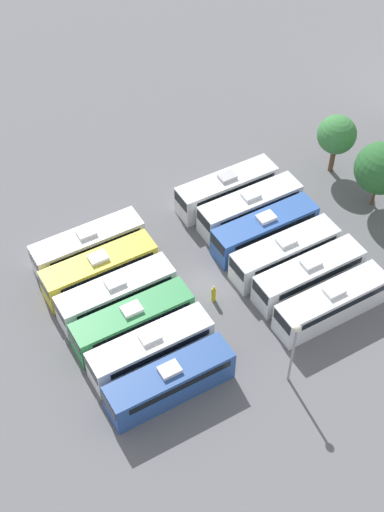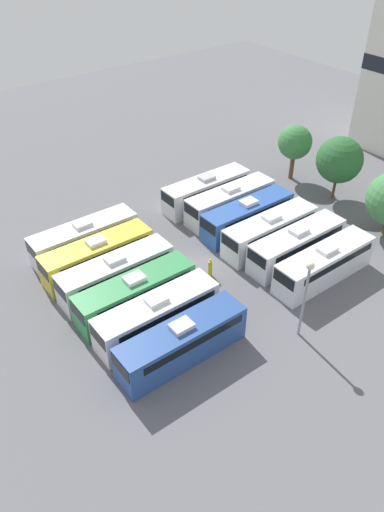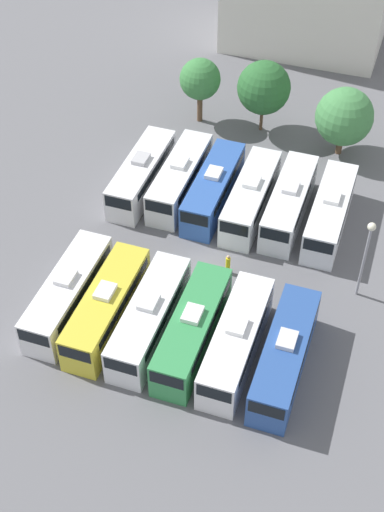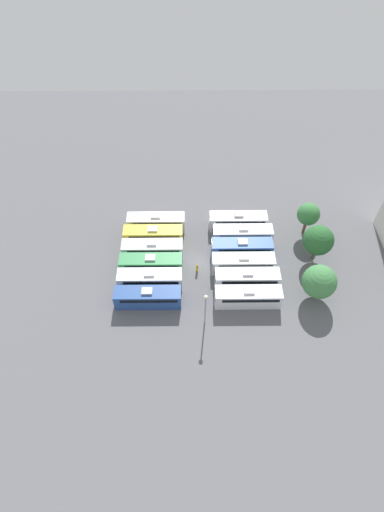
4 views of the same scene
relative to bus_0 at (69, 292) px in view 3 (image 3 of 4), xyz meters
The scene contains 18 objects.
ground_plane 10.89m from the bus_0, 42.70° to the left, with size 115.83×115.83×0.00m, color slate.
bus_0 is the anchor object (origin of this frame).
bus_1 3.17m from the bus_0, ahead, with size 2.63×10.14×3.36m.
bus_2 6.35m from the bus_0, ahead, with size 2.63×10.14×3.36m.
bus_3 9.51m from the bus_0, ahead, with size 2.63×10.14×3.36m.
bus_4 12.63m from the bus_0, ahead, with size 2.63×10.14×3.36m.
bus_5 15.99m from the bus_0, ahead, with size 2.63×10.14×3.36m.
bus_6 14.60m from the bus_0, 90.66° to the left, with size 2.63×10.14×3.36m.
bus_7 15.45m from the bus_0, 78.40° to the left, with size 2.63×10.14×3.36m.
bus_8 15.97m from the bus_0, 67.05° to the left, with size 2.63×10.14×3.36m.
bus_9 17.43m from the bus_0, 56.98° to the left, with size 2.63×10.14×3.36m.
bus_10 19.57m from the bus_0, 49.77° to the left, with size 2.63×10.14×3.36m.
bus_11 21.81m from the bus_0, 42.64° to the left, with size 2.63×10.14×3.36m.
worker_person 12.13m from the bus_0, 35.95° to the left, with size 0.36×0.36×1.80m.
light_pole 21.36m from the bus_0, 22.51° to the left, with size 0.60×0.60×6.99m.
tree_0 26.41m from the bus_0, 87.39° to the left, with size 3.87×3.87×6.47m.
tree_1 27.75m from the bus_0, 74.81° to the left, with size 4.95×4.95×7.03m.
tree_2 29.48m from the bus_0, 59.34° to the left, with size 5.20×5.20×6.50m.
Camera 3 is at (11.66, -37.30, 39.00)m, focal length 50.00 mm.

